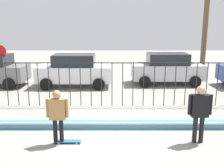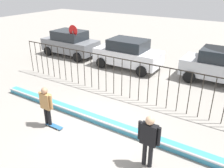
% 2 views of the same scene
% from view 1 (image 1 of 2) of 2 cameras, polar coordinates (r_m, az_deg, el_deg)
% --- Properties ---
extents(ground_plane, '(60.00, 60.00, 0.00)m').
position_cam_1_polar(ground_plane, '(8.67, -0.17, -10.92)').
color(ground_plane, gray).
extents(bowl_coping_ledge, '(11.00, 0.41, 0.27)m').
position_cam_1_polar(bowl_coping_ledge, '(9.06, -0.17, -9.02)').
color(bowl_coping_ledge, teal).
rests_on(bowl_coping_ledge, ground).
extents(perimeter_fence, '(14.04, 0.04, 1.95)m').
position_cam_1_polar(perimeter_fence, '(11.24, -0.18, 0.98)').
color(perimeter_fence, black).
rests_on(perimeter_fence, ground).
extents(skateboarder, '(0.67, 0.25, 1.67)m').
position_cam_1_polar(skateboarder, '(7.77, -12.28, -6.16)').
color(skateboarder, black).
rests_on(skateboarder, ground).
extents(skateboard, '(0.80, 0.20, 0.07)m').
position_cam_1_polar(skateboard, '(8.09, -9.97, -12.48)').
color(skateboard, '#26598C').
rests_on(skateboard, ground).
extents(camera_operator, '(0.72, 0.27, 1.79)m').
position_cam_1_polar(camera_operator, '(8.09, 18.86, -5.28)').
color(camera_operator, black).
rests_on(camera_operator, ground).
extents(parked_car_white, '(4.30, 2.12, 1.90)m').
position_cam_1_polar(parked_car_white, '(15.15, -8.56, 3.07)').
color(parked_car_white, silver).
rests_on(parked_car_white, ground).
extents(parked_car_silver, '(4.30, 2.12, 1.90)m').
position_cam_1_polar(parked_car_silver, '(16.00, 12.01, 3.44)').
color(parked_car_silver, '#B7BABF').
rests_on(parked_car_silver, ground).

